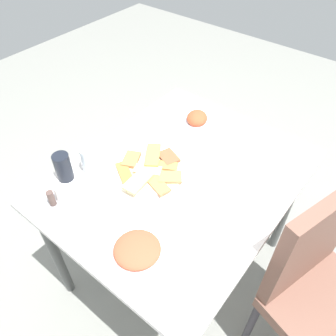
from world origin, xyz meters
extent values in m
plane|color=gray|center=(0.00, 0.00, 0.00)|extent=(6.00, 6.00, 0.00)
cube|color=white|center=(0.00, 0.00, 0.72)|extent=(1.05, 0.85, 0.02)
cylinder|color=#464847|center=(-0.46, -0.36, 0.35)|extent=(0.04, 0.04, 0.71)
cylinder|color=#464847|center=(0.46, -0.36, 0.35)|extent=(0.04, 0.04, 0.71)
cylinder|color=#464847|center=(-0.46, 0.36, 0.35)|extent=(0.04, 0.04, 0.71)
cube|color=brown|center=(0.00, 0.73, 0.44)|extent=(0.52, 0.52, 0.06)
cube|color=brown|center=(-0.05, 0.55, 0.70)|extent=(0.40, 0.16, 0.46)
cylinder|color=#333036|center=(0.13, 0.50, 0.21)|extent=(0.03, 0.03, 0.41)
cylinder|color=#333036|center=(-0.24, 0.61, 0.21)|extent=(0.03, 0.03, 0.41)
cylinder|color=white|center=(0.05, -0.11, 0.74)|extent=(0.29, 0.29, 0.01)
cube|color=beige|center=(0.08, -0.11, 0.75)|extent=(0.10, 0.13, 0.01)
cube|color=#B88444|center=(0.01, -0.07, 0.75)|extent=(0.09, 0.11, 0.01)
cube|color=#BC7849|center=(0.11, -0.04, 0.75)|extent=(0.09, 0.14, 0.01)
cube|color=#B77645|center=(0.07, -0.21, 0.75)|extent=(0.11, 0.10, 0.01)
cube|color=#A05637|center=(-0.04, -0.09, 0.75)|extent=(0.09, 0.11, 0.01)
cube|color=tan|center=(0.00, -0.15, 0.76)|extent=(0.15, 0.13, 0.01)
cube|color=#C0804C|center=(0.05, -0.01, 0.75)|extent=(0.11, 0.11, 0.01)
cube|color=#F2D985|center=(0.16, -0.09, 0.76)|extent=(0.13, 0.07, 0.01)
cube|color=olive|center=(0.14, -0.18, 0.75)|extent=(0.11, 0.13, 0.01)
cylinder|color=white|center=(-0.34, -0.15, 0.74)|extent=(0.19, 0.19, 0.01)
ellipsoid|color=#C34D2C|center=(-0.34, -0.15, 0.76)|extent=(0.14, 0.13, 0.06)
cylinder|color=white|center=(0.38, 0.11, 0.74)|extent=(0.23, 0.23, 0.01)
ellipsoid|color=#D45336|center=(0.38, 0.11, 0.75)|extent=(0.22, 0.22, 0.04)
cylinder|color=black|center=(0.30, -0.35, 0.79)|extent=(0.09, 0.09, 0.12)
cylinder|color=silver|center=(0.21, -0.31, 0.79)|extent=(0.07, 0.07, 0.12)
cube|color=white|center=(-0.08, 0.32, 0.73)|extent=(0.16, 0.16, 0.00)
cube|color=silver|center=(-0.08, 0.30, 0.74)|extent=(0.17, 0.07, 0.00)
cube|color=silver|center=(-0.08, 0.34, 0.74)|extent=(0.17, 0.07, 0.00)
cube|color=#B2B2B7|center=(0.41, -0.27, 0.74)|extent=(0.10, 0.10, 0.01)
cylinder|color=white|center=(0.40, -0.27, 0.77)|extent=(0.03, 0.03, 0.06)
cylinder|color=brown|center=(0.43, -0.27, 0.78)|extent=(0.03, 0.03, 0.07)
camera|label=1|loc=(0.78, 0.56, 1.72)|focal=35.66mm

